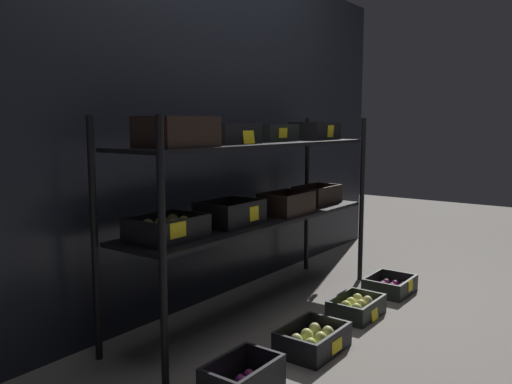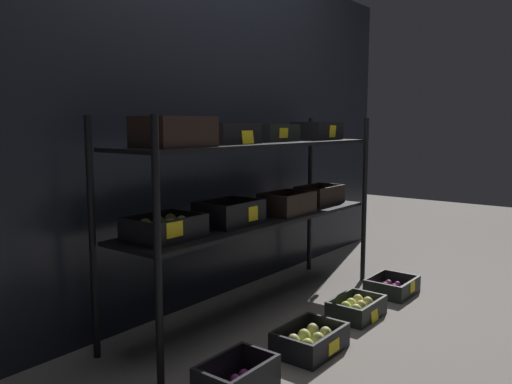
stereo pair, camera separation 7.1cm
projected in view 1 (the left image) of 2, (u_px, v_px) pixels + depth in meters
name	position (u px, v px, depth m)	size (l,w,h in m)	color
ground_plane	(256.00, 311.00, 3.03)	(10.00, 10.00, 0.00)	#605B56
storefront_wall	(200.00, 128.00, 3.13)	(4.26, 0.12, 2.11)	black
display_rack	(256.00, 181.00, 2.92)	(1.97, 0.47, 1.12)	black
crate_ground_plum	(242.00, 382.00, 2.09)	(0.32, 0.21, 0.14)	black
crate_ground_pear	(313.00, 341.00, 2.49)	(0.35, 0.25, 0.12)	black
crate_ground_center_pear	(356.00, 308.00, 2.94)	(0.32, 0.24, 0.11)	black
crate_ground_right_plum	(390.00, 287.00, 3.35)	(0.32, 0.26, 0.11)	black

